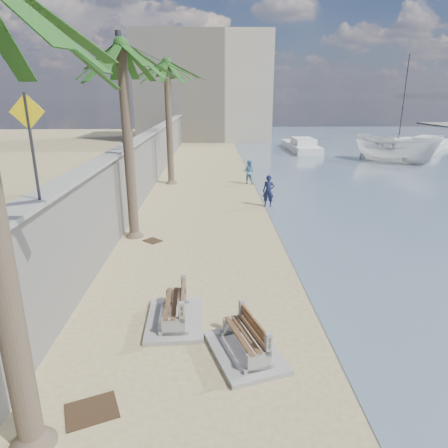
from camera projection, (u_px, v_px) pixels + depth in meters
name	position (u px, v px, depth m)	size (l,w,h in m)	color
ground_plane	(255.00, 366.00, 9.19)	(140.00, 140.00, 0.00)	tan
seawall	(150.00, 160.00, 27.54)	(0.45, 70.00, 3.50)	gray
wall_cap	(149.00, 133.00, 26.99)	(0.80, 70.00, 0.12)	gray
end_building	(204.00, 88.00, 56.49)	(18.00, 12.00, 14.00)	#B7AA93
bench_near	(245.00, 340.00, 9.50)	(2.06, 2.51, 0.90)	gray
bench_far	(175.00, 308.00, 10.88)	(1.61, 2.30, 0.94)	gray
palm_mid	(121.00, 48.00, 15.32)	(5.00, 5.00, 8.72)	brown
palm_back	(167.00, 64.00, 26.00)	(5.00, 5.00, 8.95)	brown
pedestrian_sign	(30.00, 132.00, 8.90)	(0.78, 0.07, 2.40)	#2D2D33
streetlight	(121.00, 80.00, 18.44)	(0.28, 0.28, 5.12)	#2D2D33
person_a	(269.00, 189.00, 22.14)	(0.74, 0.50, 2.05)	#161B3C
person_b	(249.00, 171.00, 28.02)	(0.91, 0.70, 1.88)	teal
boat_cruiser	(396.00, 148.00, 37.05)	(3.03, 3.11, 3.56)	silver
yacht_near	(430.00, 146.00, 47.10)	(10.91, 3.05, 1.50)	silver
yacht_far	(301.00, 147.00, 45.67)	(9.72, 2.72, 1.50)	silver
sailboat_west	(398.00, 140.00, 52.74)	(6.56, 4.91, 11.05)	silver
debris_a	(92.00, 411.00, 7.86)	(0.98, 0.78, 0.03)	#382616
debris_c	(153.00, 241.00, 17.11)	(0.72, 0.57, 0.03)	#382616
debris_d	(165.00, 316.00, 11.25)	(0.48, 0.38, 0.03)	#382616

